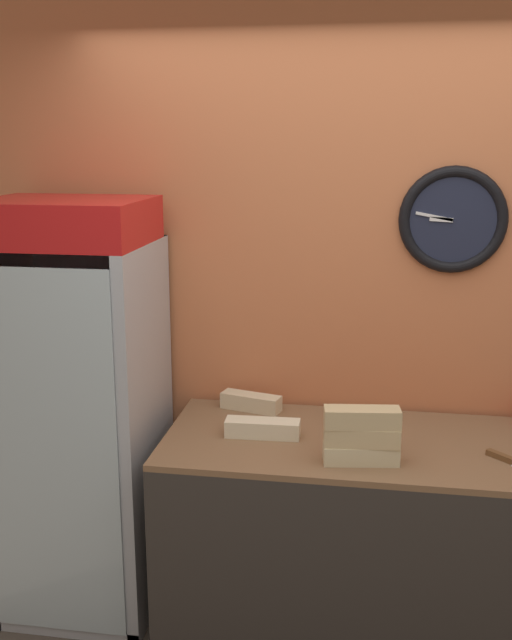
% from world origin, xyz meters
% --- Properties ---
extents(wall_back, '(5.20, 0.10, 2.70)m').
position_xyz_m(wall_back, '(0.00, 1.33, 1.35)').
color(wall_back, '#D17547').
rests_on(wall_back, ground_plane).
extents(prep_counter, '(1.58, 0.73, 0.88)m').
position_xyz_m(prep_counter, '(0.00, 0.92, 0.44)').
color(prep_counter, '#332D28').
rests_on(prep_counter, ground_plane).
extents(beverage_cooler, '(0.66, 0.61, 1.82)m').
position_xyz_m(beverage_cooler, '(-1.22, 1.02, 0.98)').
color(beverage_cooler, '#B2B7BC').
rests_on(beverage_cooler, ground_plane).
extents(sandwich_stack_bottom, '(0.29, 0.13, 0.07)m').
position_xyz_m(sandwich_stack_bottom, '(-0.00, 0.71, 0.92)').
color(sandwich_stack_bottom, beige).
rests_on(sandwich_stack_bottom, prep_counter).
extents(sandwich_stack_middle, '(0.29, 0.12, 0.07)m').
position_xyz_m(sandwich_stack_middle, '(-0.00, 0.71, 0.99)').
color(sandwich_stack_middle, tan).
rests_on(sandwich_stack_middle, sandwich_stack_bottom).
extents(sandwich_stack_top, '(0.29, 0.12, 0.07)m').
position_xyz_m(sandwich_stack_top, '(-0.00, 0.71, 1.06)').
color(sandwich_stack_top, tan).
rests_on(sandwich_stack_top, sandwich_stack_middle).
extents(sandwich_flat_left, '(0.30, 0.10, 0.07)m').
position_xyz_m(sandwich_flat_left, '(-0.40, 0.90, 0.91)').
color(sandwich_flat_left, beige).
rests_on(sandwich_flat_left, prep_counter).
extents(sandwich_flat_right, '(0.28, 0.15, 0.07)m').
position_xyz_m(sandwich_flat_right, '(-0.50, 1.19, 0.92)').
color(sandwich_flat_right, beige).
rests_on(sandwich_flat_right, prep_counter).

